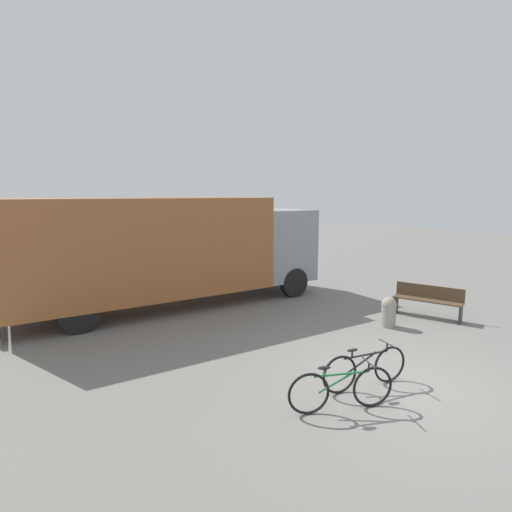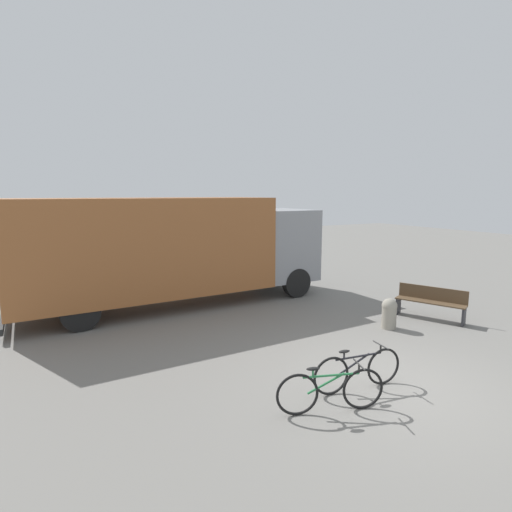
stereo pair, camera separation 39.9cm
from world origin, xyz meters
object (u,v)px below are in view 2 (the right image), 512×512
Objects in this scene: bicycle_near at (330,390)px; bollard_near_bench at (389,312)px; park_bench at (431,301)px; bicycle_middle at (358,370)px; delivery_truck at (174,246)px.

bollard_near_bench is at bearing 50.72° from bicycle_near.
bicycle_near is 2.16× the size of bollard_near_bench.
park_bench is 6.08m from bicycle_near.
bicycle_middle is (0.90, 0.36, 0.00)m from bicycle_near.
bicycle_near is at bearing -147.58° from bollard_near_bench.
delivery_truck is 7.41m from bicycle_near.
bicycle_middle is 2.24× the size of bollard_near_bench.
delivery_truck is 12.03× the size of bollard_near_bench.
park_bench is 5.11m from bicycle_middle.
bollard_near_bench is (-1.63, -0.03, -0.08)m from park_bench.
bicycle_near is at bearing -150.60° from bicycle_middle.
bollard_near_bench reaches higher than bicycle_middle.
delivery_truck reaches higher than bicycle_near.
park_bench is at bearing 32.54° from bicycle_middle.
delivery_truck is 5.58× the size of bicycle_near.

